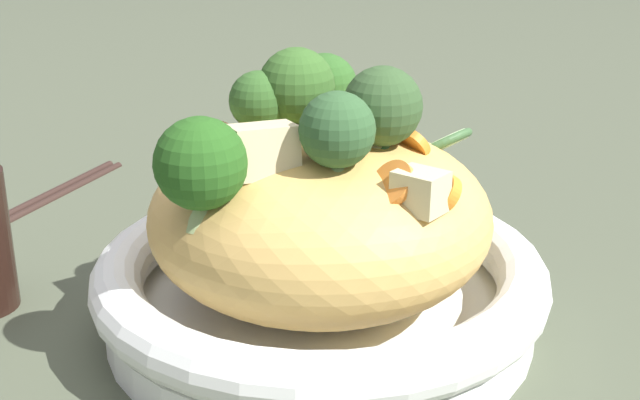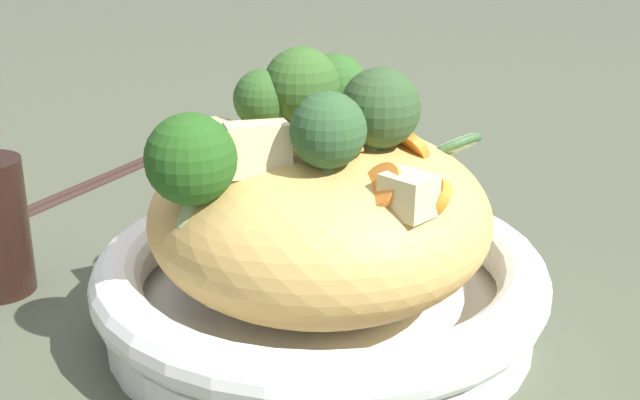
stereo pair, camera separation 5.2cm
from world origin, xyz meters
TOP-DOWN VIEW (x-y plane):
  - ground_plane at (0.00, 0.00)m, footprint 3.00×3.00m
  - serving_bowl at (0.00, 0.00)m, footprint 0.27×0.27m
  - noodle_heap at (-0.00, 0.00)m, footprint 0.20×0.20m
  - broccoli_florets at (0.01, -0.01)m, footprint 0.19×0.13m
  - carrot_coins at (0.01, 0.02)m, footprint 0.09×0.16m
  - zucchini_slices at (-0.04, 0.04)m, footprint 0.12×0.07m
  - chicken_chunks at (0.03, 0.00)m, footprint 0.08×0.16m
  - chopsticks_pair at (-0.07, -0.30)m, footprint 0.22×0.03m

SIDE VIEW (x-z plane):
  - ground_plane at x=0.00m, z-range 0.00..0.00m
  - chopsticks_pair at x=-0.07m, z-range 0.00..0.01m
  - serving_bowl at x=0.00m, z-range 0.00..0.05m
  - noodle_heap at x=0.00m, z-range 0.02..0.13m
  - zucchini_slices at x=-0.04m, z-range 0.09..0.14m
  - carrot_coins at x=0.01m, z-range 0.10..0.14m
  - chicken_chunks at x=0.03m, z-range 0.10..0.14m
  - broccoli_florets at x=0.01m, z-range 0.10..0.17m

